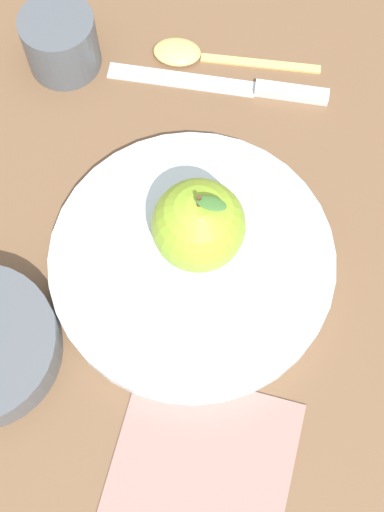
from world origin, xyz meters
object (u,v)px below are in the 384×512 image
object	(u,v)px
dinner_plate	(192,260)
cup	(60,39)
knife	(238,86)
spoon	(195,54)
apple	(198,225)
linen_napkin	(203,461)

from	to	relation	value
dinner_plate	cup	size ratio (longest dim) A/B	3.50
cup	knife	bearing A→B (deg)	10.99
dinner_plate	spoon	xyz separation A→B (m)	(-0.08, 0.21, -0.00)
knife	cup	bearing A→B (deg)	-169.01
knife	spoon	world-z (taller)	spoon
apple	spoon	size ratio (longest dim) A/B	0.55
dinner_plate	apple	xyz separation A→B (m)	(0.00, 0.01, 0.05)
spoon	linen_napkin	bearing A→B (deg)	-67.73
linen_napkin	apple	bearing A→B (deg)	112.57
apple	spoon	world-z (taller)	apple
apple	knife	xyz separation A→B (m)	(-0.03, 0.18, -0.05)
cup	knife	xyz separation A→B (m)	(0.17, 0.03, -0.03)
dinner_plate	knife	distance (m)	0.19
knife	apple	bearing A→B (deg)	-81.44
apple	knife	bearing A→B (deg)	98.56
apple	linen_napkin	size ratio (longest dim) A/B	0.65
apple	linen_napkin	bearing A→B (deg)	-67.43
spoon	knife	bearing A→B (deg)	-19.80
apple	knife	world-z (taller)	apple
apple	spoon	distance (m)	0.22
knife	linen_napkin	distance (m)	0.36
knife	spoon	distance (m)	0.06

